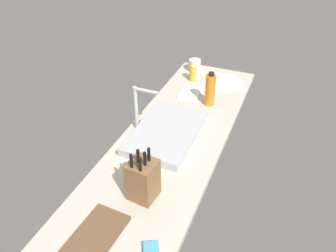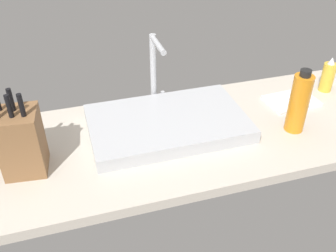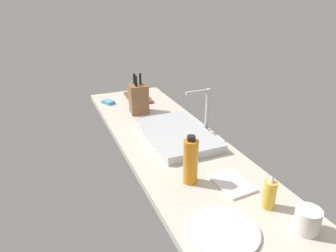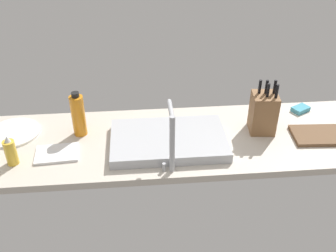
% 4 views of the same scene
% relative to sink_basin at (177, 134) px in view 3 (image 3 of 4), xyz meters
% --- Properties ---
extents(countertop_slab, '(1.96, 0.57, 0.04)m').
position_rel_sink_basin_xyz_m(countertop_slab, '(-0.01, -0.04, -0.04)').
color(countertop_slab, beige).
rests_on(countertop_slab, ground).
extents(sink_basin, '(0.54, 0.34, 0.05)m').
position_rel_sink_basin_xyz_m(sink_basin, '(0.00, 0.00, 0.00)').
color(sink_basin, '#B7BABF').
rests_on(sink_basin, countertop_slab).
extents(faucet, '(0.06, 0.15, 0.28)m').
position_rel_sink_basin_xyz_m(faucet, '(0.00, 0.17, 0.14)').
color(faucet, '#B7BABF').
rests_on(faucet, countertop_slab).
extents(knife_block, '(0.13, 0.13, 0.27)m').
position_rel_sink_basin_xyz_m(knife_block, '(-0.47, -0.08, 0.08)').
color(knife_block, brown).
rests_on(knife_block, countertop_slab).
extents(cutting_board, '(0.31, 0.18, 0.02)m').
position_rel_sink_basin_xyz_m(cutting_board, '(-0.76, 0.00, -0.01)').
color(cutting_board, brown).
rests_on(cutting_board, countertop_slab).
extents(soap_bottle, '(0.05, 0.05, 0.15)m').
position_rel_sink_basin_xyz_m(soap_bottle, '(0.70, 0.08, 0.04)').
color(soap_bottle, gold).
rests_on(soap_bottle, countertop_slab).
extents(water_bottle, '(0.07, 0.07, 0.23)m').
position_rel_sink_basin_xyz_m(water_bottle, '(0.42, -0.13, 0.08)').
color(water_bottle, orange).
rests_on(water_bottle, countertop_slab).
extents(dinner_plate, '(0.26, 0.26, 0.01)m').
position_rel_sink_basin_xyz_m(dinner_plate, '(0.75, -0.16, -0.02)').
color(dinner_plate, white).
rests_on(dinner_plate, countertop_slab).
extents(dish_towel, '(0.20, 0.15, 0.01)m').
position_rel_sink_basin_xyz_m(dish_towel, '(0.52, 0.03, -0.02)').
color(dish_towel, white).
rests_on(dish_towel, countertop_slab).
extents(coffee_mug, '(0.09, 0.09, 0.09)m').
position_rel_sink_basin_xyz_m(coffee_mug, '(0.86, 0.12, 0.02)').
color(coffee_mug, silver).
rests_on(coffee_mug, countertop_slab).
extents(dish_sponge, '(0.11, 0.10, 0.02)m').
position_rel_sink_basin_xyz_m(dish_sponge, '(-0.73, -0.24, -0.01)').
color(dish_sponge, '#4CA3BC').
rests_on(dish_sponge, countertop_slab).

